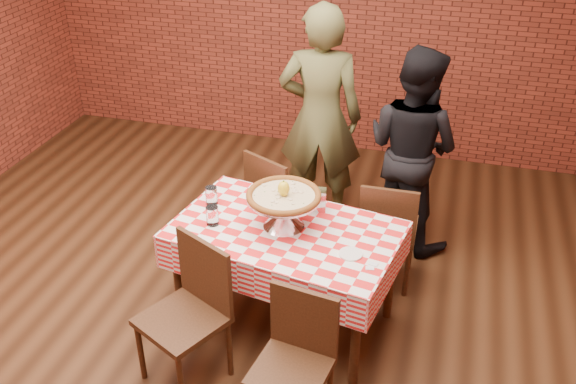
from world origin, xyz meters
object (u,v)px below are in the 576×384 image
object	(u,v)px
chair_near_left	(182,319)
chair_near_right	(291,373)
condiment_caddy	(318,200)
pizza_stand	(284,211)
table	(286,277)
diner_olive	(320,117)
diner_black	(412,149)
pizza	(284,196)
water_glass_left	(212,216)
water_glass_right	(211,196)
chair_far_left	(283,202)
chair_far_right	(388,230)

from	to	relation	value
chair_near_left	chair_near_right	size ratio (longest dim) A/B	1.06
condiment_caddy	pizza_stand	bearing A→B (deg)	-133.59
table	diner_olive	distance (m)	1.49
diner_black	pizza	bearing A→B (deg)	89.54
chair_near_right	pizza	bearing A→B (deg)	116.83
water_glass_left	diner_black	distance (m)	1.74
pizza	water_glass_left	world-z (taller)	pizza
pizza_stand	pizza	xyz separation A→B (m)	(0.00, 0.00, 0.11)
water_glass_right	condiment_caddy	bearing A→B (deg)	9.97
diner_black	pizza_stand	bearing A→B (deg)	89.54
table	chair_far_left	size ratio (longest dim) A/B	1.56
pizza	chair_near_right	bearing A→B (deg)	-71.87
pizza	water_glass_right	xyz separation A→B (m)	(-0.54, 0.13, -0.16)
table	chair_near_left	world-z (taller)	chair_near_left
chair_far_left	diner_olive	xyz separation A→B (m)	(0.15, 0.59, 0.48)
condiment_caddy	chair_far_left	world-z (taller)	condiment_caddy
diner_black	water_glass_right	bearing A→B (deg)	70.51
water_glass_left	condiment_caddy	distance (m)	0.71
table	pizza	xyz separation A→B (m)	(-0.02, 0.03, 0.60)
condiment_caddy	chair_near_right	world-z (taller)	condiment_caddy
pizza_stand	chair_far_left	bearing A→B (deg)	106.38
chair_far_left	chair_far_right	size ratio (longest dim) A/B	1.03
pizza_stand	diner_black	bearing A→B (deg)	60.80
chair_near_left	chair_far_left	world-z (taller)	chair_near_left
pizza	chair_far_left	bearing A→B (deg)	106.38
pizza	condiment_caddy	size ratio (longest dim) A/B	3.16
pizza_stand	chair_far_left	distance (m)	0.89
water_glass_left	diner_olive	xyz separation A→B (m)	(0.37, 1.45, 0.11)
chair_near_right	diner_black	bearing A→B (deg)	88.40
pizza	chair_far_left	world-z (taller)	pizza
condiment_caddy	diner_black	xyz separation A→B (m)	(0.52, 0.97, -0.02)
chair_far_right	chair_far_left	bearing A→B (deg)	-10.39
diner_black	chair_near_right	bearing A→B (deg)	108.44
chair_near_left	table	bearing A→B (deg)	82.32
water_glass_left	chair_near_right	distance (m)	1.15
table	condiment_caddy	distance (m)	0.56
water_glass_left	chair_far_right	size ratio (longest dim) A/B	0.14
table	water_glass_right	distance (m)	0.74
table	water_glass_left	world-z (taller)	water_glass_left
chair_far_right	diner_black	distance (m)	0.71
pizza_stand	diner_black	world-z (taller)	diner_black
chair_far_right	pizza	bearing A→B (deg)	44.24
water_glass_left	condiment_caddy	size ratio (longest dim) A/B	0.85
water_glass_left	condiment_caddy	world-z (taller)	condiment_caddy
pizza	diner_black	world-z (taller)	diner_black
chair_near_right	chair_far_left	bearing A→B (deg)	116.04
table	diner_olive	xyz separation A→B (m)	(-0.10, 1.38, 0.56)
table	chair_far_left	bearing A→B (deg)	107.06
condiment_caddy	diner_olive	distance (m)	1.12
chair_far_left	diner_olive	world-z (taller)	diner_olive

